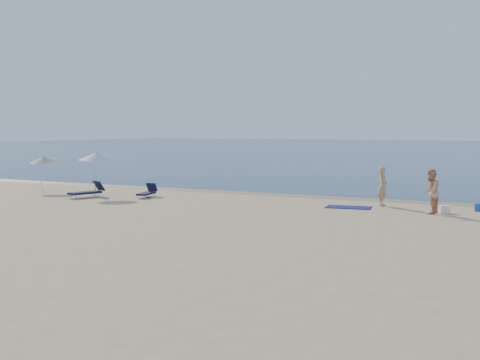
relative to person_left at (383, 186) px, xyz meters
name	(u,v)px	position (x,y,z in m)	size (l,w,h in m)	color
ground	(15,286)	(-3.90, -17.18, -0.87)	(160.00, 160.00, 0.00)	tan
sea	(475,149)	(-3.90, 82.82, -0.87)	(240.00, 160.00, 0.01)	#0B2445
wet_sand_strip	(316,197)	(-3.90, 2.22, -0.87)	(240.00, 1.60, 0.00)	#847254
person_left	(383,186)	(0.00, 0.00, 0.00)	(0.64, 0.42, 1.74)	tan
person_right	(430,191)	(2.29, -1.58, 0.03)	(0.88, 0.68, 1.80)	tan
beach_towel	(349,207)	(-1.18, -1.20, -0.86)	(1.92, 1.07, 0.03)	#101550
white_bag	(444,209)	(2.79, -1.15, -0.71)	(0.38, 0.32, 0.32)	white
blue_cooler	(480,207)	(4.02, 0.16, -0.71)	(0.45, 0.32, 0.32)	#1D58A0
umbrella_near	(96,156)	(-13.96, -2.48, 1.16)	(2.14, 2.16, 2.33)	silver
umbrella_far	(44,159)	(-18.15, -1.86, 0.90)	(1.61, 1.63, 2.09)	silver
lounger_left	(87,191)	(-13.97, -3.21, -0.58)	(1.13, 1.92, 0.80)	#131936
lounger_right	(147,192)	(-11.32, -1.84, -0.62)	(0.80, 1.61, 0.68)	#141639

